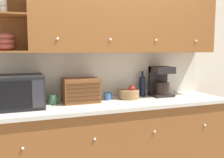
{
  "coord_description": "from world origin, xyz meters",
  "views": [
    {
      "loc": [
        -0.99,
        -2.9,
        1.5
      ],
      "look_at": [
        0.0,
        -0.22,
        1.17
      ],
      "focal_mm": 40.0,
      "sensor_mm": 36.0,
      "label": 1
    }
  ],
  "objects": [
    {
      "name": "mug_blue_second",
      "position": [
        -0.67,
        -0.2,
        0.97
      ],
      "size": [
        0.1,
        0.09,
        0.1
      ],
      "color": "#4C845B",
      "rests_on": "counter_unit"
    },
    {
      "name": "wall_back",
      "position": [
        0.0,
        0.03,
        1.3
      ],
      "size": [
        5.06,
        0.06,
        2.6
      ],
      "color": "silver",
      "rests_on": "ground_plane"
    },
    {
      "name": "backsplash_panel",
      "position": [
        0.0,
        -0.01,
        1.2
      ],
      "size": [
        2.66,
        0.01,
        0.55
      ],
      "color": "silver",
      "rests_on": "counter_unit"
    },
    {
      "name": "mug",
      "position": [
        -0.04,
        -0.18,
        0.97
      ],
      "size": [
        0.1,
        0.09,
        0.09
      ],
      "color": "#38669E",
      "rests_on": "counter_unit"
    },
    {
      "name": "counter_unit",
      "position": [
        -0.0,
        -0.32,
        0.46
      ],
      "size": [
        2.68,
        0.66,
        0.92
      ],
      "color": "#935628",
      "rests_on": "ground_plane"
    },
    {
      "name": "bread_box",
      "position": [
        -0.37,
        -0.2,
        1.06
      ],
      "size": [
        0.39,
        0.28,
        0.27
      ],
      "color": "brown",
      "rests_on": "counter_unit"
    },
    {
      "name": "upper_cabinets",
      "position": [
        0.16,
        -0.18,
        1.86
      ],
      "size": [
        2.66,
        0.38,
        0.77
      ],
      "color": "#935628",
      "rests_on": "backsplash_panel"
    },
    {
      "name": "microwave",
      "position": [
        -1.02,
        -0.25,
        1.09
      ],
      "size": [
        0.49,
        0.43,
        0.33
      ],
      "color": "black",
      "rests_on": "counter_unit"
    },
    {
      "name": "fruit_basket",
      "position": [
        0.23,
        -0.2,
        0.98
      ],
      "size": [
        0.25,
        0.25,
        0.17
      ],
      "color": "#937047",
      "rests_on": "counter_unit"
    },
    {
      "name": "wine_bottle",
      "position": [
        0.45,
        -0.1,
        1.07
      ],
      "size": [
        0.08,
        0.08,
        0.32
      ],
      "color": "black",
      "rests_on": "counter_unit"
    },
    {
      "name": "coffee_maker",
      "position": [
        0.68,
        -0.17,
        1.11
      ],
      "size": [
        0.25,
        0.24,
        0.38
      ],
      "color": "black",
      "rests_on": "counter_unit"
    }
  ]
}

